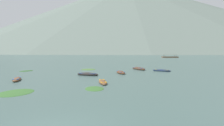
{
  "coord_description": "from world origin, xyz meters",
  "views": [
    {
      "loc": [
        2.8,
        -5.54,
        3.2
      ],
      "look_at": [
        0.35,
        32.9,
        0.85
      ],
      "focal_mm": 26.06,
      "sensor_mm": 36.0,
      "label": 1
    }
  ],
  "objects_px": {
    "rowboat_2": "(103,82)",
    "rowboat_5": "(17,79)",
    "rowboat_1": "(121,72)",
    "rowboat_3": "(88,74)",
    "rowboat_6": "(139,69)",
    "ferry_0": "(170,57)",
    "rowboat_0": "(162,70)"
  },
  "relations": [
    {
      "from": "rowboat_0",
      "to": "rowboat_3",
      "type": "height_order",
      "value": "rowboat_3"
    },
    {
      "from": "rowboat_2",
      "to": "rowboat_6",
      "type": "bearing_deg",
      "value": 70.15
    },
    {
      "from": "rowboat_0",
      "to": "rowboat_2",
      "type": "distance_m",
      "value": 14.85
    },
    {
      "from": "rowboat_0",
      "to": "rowboat_6",
      "type": "bearing_deg",
      "value": 144.32
    },
    {
      "from": "rowboat_6",
      "to": "ferry_0",
      "type": "height_order",
      "value": "ferry_0"
    },
    {
      "from": "rowboat_1",
      "to": "rowboat_3",
      "type": "height_order",
      "value": "rowboat_3"
    },
    {
      "from": "rowboat_3",
      "to": "rowboat_5",
      "type": "bearing_deg",
      "value": -146.79
    },
    {
      "from": "ferry_0",
      "to": "rowboat_0",
      "type": "bearing_deg",
      "value": -106.8
    },
    {
      "from": "rowboat_2",
      "to": "rowboat_3",
      "type": "bearing_deg",
      "value": 116.31
    },
    {
      "from": "ferry_0",
      "to": "rowboat_3",
      "type": "bearing_deg",
      "value": -112.18
    },
    {
      "from": "rowboat_1",
      "to": "ferry_0",
      "type": "xyz_separation_m",
      "value": [
        34.1,
        92.65,
        0.29
      ]
    },
    {
      "from": "rowboat_0",
      "to": "rowboat_2",
      "type": "height_order",
      "value": "rowboat_0"
    },
    {
      "from": "rowboat_2",
      "to": "rowboat_5",
      "type": "relative_size",
      "value": 1.02
    },
    {
      "from": "rowboat_2",
      "to": "rowboat_3",
      "type": "distance_m",
      "value": 6.51
    },
    {
      "from": "rowboat_2",
      "to": "rowboat_0",
      "type": "bearing_deg",
      "value": 52.75
    },
    {
      "from": "rowboat_5",
      "to": "ferry_0",
      "type": "xyz_separation_m",
      "value": [
        46.18,
        100.05,
        0.31
      ]
    },
    {
      "from": "rowboat_5",
      "to": "ferry_0",
      "type": "distance_m",
      "value": 110.2
    },
    {
      "from": "rowboat_1",
      "to": "rowboat_3",
      "type": "relative_size",
      "value": 0.94
    },
    {
      "from": "rowboat_0",
      "to": "rowboat_2",
      "type": "xyz_separation_m",
      "value": [
        -8.99,
        -11.82,
        -0.03
      ]
    },
    {
      "from": "rowboat_2",
      "to": "rowboat_5",
      "type": "xyz_separation_m",
      "value": [
        -10.25,
        1.02,
        0.02
      ]
    },
    {
      "from": "rowboat_2",
      "to": "rowboat_6",
      "type": "xyz_separation_m",
      "value": [
        5.24,
        14.51,
        0.07
      ]
    },
    {
      "from": "rowboat_3",
      "to": "rowboat_6",
      "type": "height_order",
      "value": "rowboat_6"
    },
    {
      "from": "rowboat_3",
      "to": "rowboat_6",
      "type": "distance_m",
      "value": 11.89
    },
    {
      "from": "rowboat_2",
      "to": "rowboat_5",
      "type": "distance_m",
      "value": 10.3
    },
    {
      "from": "rowboat_3",
      "to": "rowboat_1",
      "type": "bearing_deg",
      "value": 28.6
    },
    {
      "from": "rowboat_5",
      "to": "rowboat_6",
      "type": "xyz_separation_m",
      "value": [
        15.49,
        13.5,
        0.05
      ]
    },
    {
      "from": "rowboat_5",
      "to": "ferry_0",
      "type": "relative_size",
      "value": 0.29
    },
    {
      "from": "rowboat_0",
      "to": "rowboat_5",
      "type": "height_order",
      "value": "rowboat_0"
    },
    {
      "from": "rowboat_6",
      "to": "rowboat_3",
      "type": "bearing_deg",
      "value": -133.13
    },
    {
      "from": "rowboat_3",
      "to": "ferry_0",
      "type": "relative_size",
      "value": 0.33
    },
    {
      "from": "rowboat_3",
      "to": "ferry_0",
      "type": "bearing_deg",
      "value": 67.82
    },
    {
      "from": "rowboat_0",
      "to": "rowboat_5",
      "type": "bearing_deg",
      "value": -150.68
    }
  ]
}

